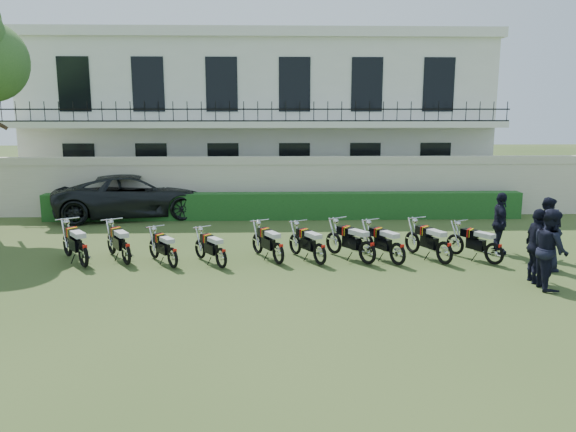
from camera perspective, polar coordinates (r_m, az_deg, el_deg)
name	(u,v)px	position (r m, az deg, el deg)	size (l,w,h in m)	color
ground	(252,275)	(14.34, -3.64, -5.96)	(100.00, 100.00, 0.00)	#30461C
perimeter_wall	(258,186)	(21.92, -3.05, 3.10)	(30.00, 0.35, 2.30)	beige
hedge	(284,206)	(21.23, -0.37, 1.02)	(18.00, 0.60, 1.00)	#184318
building	(260,117)	(27.67, -2.85, 10.01)	(20.40, 9.60, 7.40)	white
motorcycle_0	(83,249)	(15.66, -20.11, -3.19)	(1.27, 1.75, 1.13)	black
motorcycle_1	(126,248)	(15.58, -16.14, -3.13)	(1.10, 1.72, 1.07)	black
motorcycle_2	(172,253)	(15.00, -11.66, -3.66)	(1.06, 1.49, 0.95)	black
motorcycle_3	(221,253)	(14.78, -6.82, -3.74)	(1.04, 1.48, 0.94)	black
motorcycle_4	(278,248)	(15.04, -0.99, -3.27)	(0.96, 1.71, 1.02)	black
motorcycle_5	(320,249)	(14.99, 3.26, -3.34)	(0.98, 1.69, 1.02)	black
motorcycle_6	(368,247)	(15.16, 8.08, -3.13)	(1.22, 1.71, 1.09)	black
motorcycle_7	(398,248)	(15.22, 11.09, -3.24)	(1.02, 1.75, 1.06)	black
motorcycle_8	(445,247)	(15.59, 15.64, -3.07)	(0.96, 1.85, 1.08)	black
motorcycle_9	(495,248)	(15.98, 20.24, -3.10)	(1.11, 1.62, 1.02)	black
suv	(135,196)	(22.42, -15.27, 2.01)	(2.75, 5.96, 1.66)	black
officer_1	(550,249)	(14.36, 25.10, -3.08)	(0.92, 0.71, 1.89)	black
officer_2	(537,246)	(14.71, 23.95, -2.81)	(1.06, 0.44, 1.81)	black
officer_3	(550,240)	(15.98, 25.07, -2.20)	(0.80, 0.52, 1.63)	black
officer_4	(547,228)	(17.23, 24.83, -1.11)	(0.84, 0.66, 1.74)	black
officer_5	(500,223)	(17.27, 20.73, -0.68)	(1.05, 0.44, 1.79)	black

